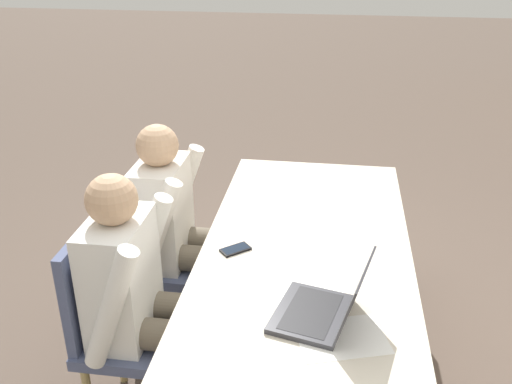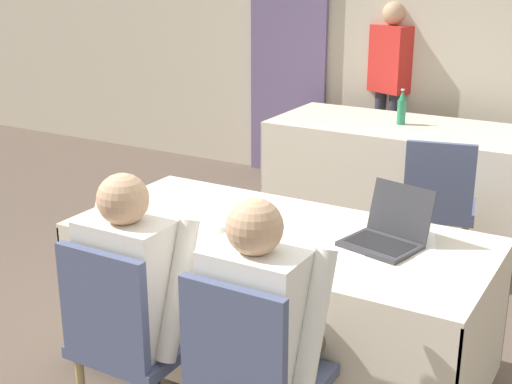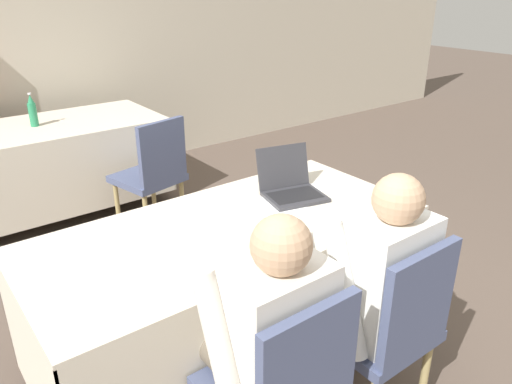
{
  "view_description": "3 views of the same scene",
  "coord_description": "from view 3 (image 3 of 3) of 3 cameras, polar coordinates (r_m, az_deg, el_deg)",
  "views": [
    {
      "loc": [
        2.1,
        0.09,
        2.02
      ],
      "look_at": [
        0.0,
        -0.22,
        1.01
      ],
      "focal_mm": 40.0,
      "sensor_mm": 36.0,
      "label": 1
    },
    {
      "loc": [
        1.42,
        -2.66,
        1.95
      ],
      "look_at": [
        0.0,
        -0.22,
        1.01
      ],
      "focal_mm": 50.0,
      "sensor_mm": 36.0,
      "label": 2
    },
    {
      "loc": [
        -1.17,
        -1.75,
        1.84
      ],
      "look_at": [
        0.0,
        -0.22,
        1.01
      ],
      "focal_mm": 35.0,
      "sensor_mm": 36.0,
      "label": 3
    }
  ],
  "objects": [
    {
      "name": "water_bottle",
      "position": [
        4.31,
        -24.18,
        8.41
      ],
      "size": [
        0.06,
        0.06,
        0.26
      ],
      "color": "#288456",
      "rests_on": "conference_table_far"
    },
    {
      "name": "chair_near_right",
      "position": [
        2.22,
        14.86,
        -14.49
      ],
      "size": [
        0.44,
        0.44,
        0.91
      ],
      "rotation": [
        0.0,
        0.0,
        3.14
      ],
      "color": "tan",
      "rests_on": "ground_plane"
    },
    {
      "name": "wall_back",
      "position": [
        5.02,
        -24.63,
        15.78
      ],
      "size": [
        12.0,
        0.06,
        2.7
      ],
      "color": "beige",
      "rests_on": "ground_plane"
    },
    {
      "name": "paper_left_edge",
      "position": [
        2.31,
        -8.99,
        -4.97
      ],
      "size": [
        0.3,
        0.35,
        0.0
      ],
      "rotation": [
        0.0,
        0.0,
        -0.35
      ],
      "color": "white",
      "rests_on": "conference_table_near"
    },
    {
      "name": "laptop",
      "position": [
        2.68,
        4.05,
        0.52
      ],
      "size": [
        0.37,
        0.36,
        0.24
      ],
      "rotation": [
        0.0,
        0.0,
        -0.24
      ],
      "color": "#333338",
      "rests_on": "conference_table_near"
    },
    {
      "name": "person_checkered_shirt",
      "position": [
        1.84,
        1.02,
        -16.2
      ],
      "size": [
        0.5,
        0.52,
        1.17
      ],
      "rotation": [
        0.0,
        0.0,
        3.14
      ],
      "color": "#665B4C",
      "rests_on": "ground_plane"
    },
    {
      "name": "paper_centre_table",
      "position": [
        2.53,
        2.49,
        -2.02
      ],
      "size": [
        0.3,
        0.35,
        0.0
      ],
      "rotation": [
        0.0,
        0.0,
        0.36
      ],
      "color": "white",
      "rests_on": "conference_table_near"
    },
    {
      "name": "chair_far_spare",
      "position": [
        3.79,
        -11.65,
        2.3
      ],
      "size": [
        0.53,
        0.53,
        0.91
      ],
      "rotation": [
        0.0,
        0.0,
        3.36
      ],
      "color": "tan",
      "rests_on": "ground_plane"
    },
    {
      "name": "paper_beside_laptop",
      "position": [
        2.8,
        4.56,
        0.5
      ],
      "size": [
        0.29,
        0.35,
        0.0
      ],
      "rotation": [
        0.0,
        0.0,
        0.31
      ],
      "color": "white",
      "rests_on": "conference_table_near"
    },
    {
      "name": "conference_table_near",
      "position": [
        2.46,
        -3.09,
        -7.52
      ],
      "size": [
        1.9,
        0.88,
        0.76
      ],
      "color": "beige",
      "rests_on": "ground_plane"
    },
    {
      "name": "person_white_shirt",
      "position": [
        2.18,
        13.15,
        -9.94
      ],
      "size": [
        0.5,
        0.52,
        1.17
      ],
      "rotation": [
        0.0,
        0.0,
        3.14
      ],
      "color": "#665B4C",
      "rests_on": "ground_plane"
    },
    {
      "name": "ground_plane",
      "position": [
        2.8,
        -2.82,
        -17.76
      ],
      "size": [
        24.0,
        24.0,
        0.0
      ],
      "primitive_type": "plane",
      "color": "brown"
    },
    {
      "name": "cell_phone",
      "position": [
        2.2,
        2.58,
        -6.12
      ],
      "size": [
        0.13,
        0.14,
        0.01
      ],
      "rotation": [
        0.0,
        0.0,
        0.71
      ],
      "color": "black",
      "rests_on": "conference_table_near"
    },
    {
      "name": "conference_table_far",
      "position": [
        4.38,
        -23.3,
        4.71
      ],
      "size": [
        1.9,
        0.88,
        0.76
      ],
      "color": "beige",
      "rests_on": "ground_plane"
    }
  ]
}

